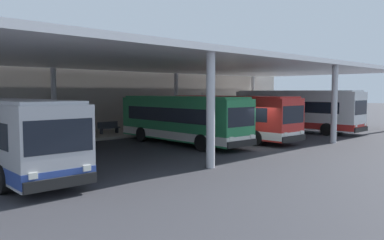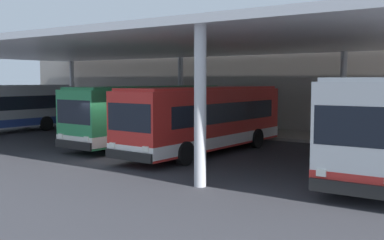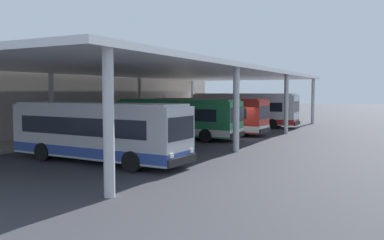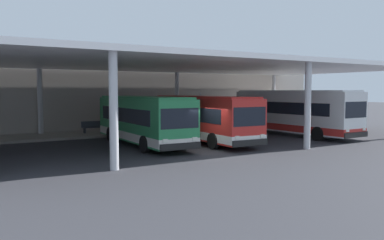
% 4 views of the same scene
% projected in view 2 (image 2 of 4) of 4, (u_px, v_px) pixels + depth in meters
% --- Properties ---
extents(ground_plane, '(200.00, 200.00, 0.00)m').
position_uv_depth(ground_plane, '(117.00, 158.00, 20.47)').
color(ground_plane, '#333338').
extents(platform_kerb, '(42.00, 4.50, 0.18)m').
position_uv_depth(platform_kerb, '(240.00, 132.00, 30.13)').
color(platform_kerb, gray).
rests_on(platform_kerb, ground).
extents(station_building_facade, '(48.00, 1.60, 6.74)m').
position_uv_depth(station_building_facade, '(262.00, 82.00, 32.51)').
color(station_building_facade, '#ADA399').
rests_on(station_building_facade, ground).
extents(canopy_shelter, '(40.00, 17.00, 5.55)m').
position_uv_depth(canopy_shelter, '(186.00, 47.00, 24.53)').
color(canopy_shelter, silver).
rests_on(canopy_shelter, ground).
extents(bus_second_bay, '(2.99, 10.62, 3.17)m').
position_uv_depth(bus_second_bay, '(150.00, 114.00, 24.80)').
color(bus_second_bay, '#28844C').
rests_on(bus_second_bay, ground).
extents(bus_middle_bay, '(3.02, 10.62, 3.17)m').
position_uv_depth(bus_middle_bay, '(206.00, 119.00, 21.78)').
color(bus_middle_bay, red).
rests_on(bus_middle_bay, ground).
extents(bench_waiting, '(1.80, 0.45, 0.92)m').
position_uv_depth(bench_waiting, '(209.00, 121.00, 31.55)').
color(bench_waiting, '#383D47').
rests_on(bench_waiting, platform_kerb).
extents(trash_bin, '(0.52, 0.52, 0.98)m').
position_uv_depth(trash_bin, '(237.00, 123.00, 29.90)').
color(trash_bin, '#236638').
rests_on(trash_bin, platform_kerb).
extents(banner_sign, '(0.70, 0.12, 3.20)m').
position_uv_depth(banner_sign, '(348.00, 107.00, 25.26)').
color(banner_sign, '#B2B2B7').
rests_on(banner_sign, platform_kerb).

